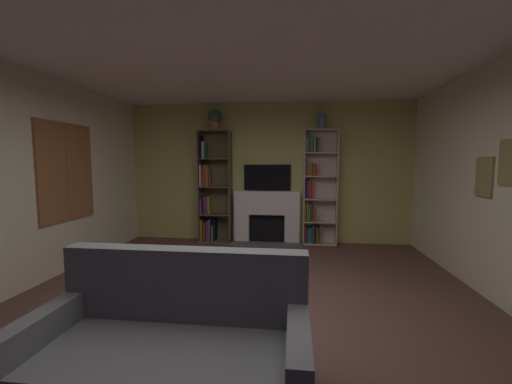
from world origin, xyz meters
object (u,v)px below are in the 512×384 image
(bookshelf_right, at_px, (316,190))
(tv, at_px, (267,178))
(vase_with_flowers, at_px, (322,122))
(fireplace, at_px, (267,215))
(potted_plant, at_px, (215,118))
(bookshelf_left, at_px, (212,193))
(couch, at_px, (171,356))
(coffee_table, at_px, (206,297))

(bookshelf_right, bearing_deg, tv, 175.95)
(vase_with_flowers, bearing_deg, tv, 173.34)
(fireplace, distance_m, potted_plant, 2.16)
(bookshelf_left, distance_m, vase_with_flowers, 2.53)
(fireplace, relative_size, bookshelf_right, 0.63)
(potted_plant, height_order, couch, potted_plant)
(potted_plant, bearing_deg, fireplace, 2.07)
(bookshelf_right, xyz_separation_m, couch, (-1.24, -4.21, -0.75))
(vase_with_flowers, distance_m, couch, 4.81)
(bookshelf_left, xyz_separation_m, coffee_table, (0.82, -3.34, -0.64))
(coffee_table, bearing_deg, fireplace, 85.11)
(bookshelf_right, relative_size, vase_with_flowers, 5.41)
(tv, xyz_separation_m, bookshelf_right, (0.95, -0.07, -0.23))
(tv, xyz_separation_m, potted_plant, (-1.02, -0.12, 1.15))
(fireplace, relative_size, coffee_table, 1.94)
(bookshelf_left, xyz_separation_m, couch, (0.82, -4.18, -0.67))
(tv, height_order, coffee_table, tv)
(tv, bearing_deg, potted_plant, -173.31)
(potted_plant, xyz_separation_m, coffee_table, (0.74, -3.32, -2.10))
(fireplace, height_order, couch, fireplace)
(tv, distance_m, bookshelf_right, 0.98)
(tv, distance_m, potted_plant, 1.55)
(fireplace, height_order, coffee_table, fireplace)
(bookshelf_right, distance_m, potted_plant, 2.41)
(vase_with_flowers, relative_size, coffee_table, 0.57)
(fireplace, height_order, potted_plant, potted_plant)
(couch, bearing_deg, coffee_table, 90.00)
(potted_plant, bearing_deg, couch, -79.96)
(vase_with_flowers, bearing_deg, coffee_table, -111.55)
(coffee_table, bearing_deg, vase_with_flowers, 68.45)
(bookshelf_right, height_order, potted_plant, potted_plant)
(fireplace, relative_size, tv, 1.50)
(fireplace, distance_m, vase_with_flowers, 2.07)
(potted_plant, bearing_deg, vase_with_flowers, 0.02)
(bookshelf_left, height_order, coffee_table, bookshelf_left)
(vase_with_flowers, xyz_separation_m, coffee_table, (-1.31, -3.32, -2.00))
(couch, height_order, coffee_table, couch)
(couch, bearing_deg, vase_with_flowers, 72.52)
(potted_plant, height_order, coffee_table, potted_plant)
(tv, relative_size, bookshelf_left, 0.42)
(fireplace, xyz_separation_m, vase_with_flowers, (1.02, -0.04, 1.80))
(fireplace, distance_m, couch, 4.21)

